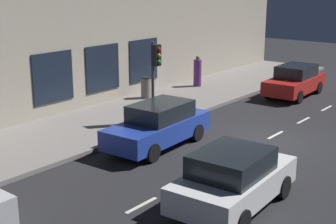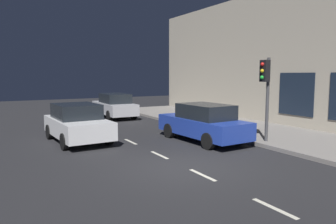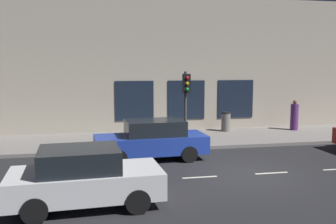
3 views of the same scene
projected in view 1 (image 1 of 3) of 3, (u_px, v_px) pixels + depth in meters
name	position (u px, v px, depth m)	size (l,w,h in m)	color
ground_plane	(263.00, 141.00, 18.15)	(60.00, 60.00, 0.00)	#232326
sidewalk	(139.00, 112.00, 21.91)	(4.50, 32.00, 0.15)	gray
building_facade	(96.00, 27.00, 22.49)	(0.65, 32.00, 7.43)	#B2A893
lane_centre_line	(276.00, 135.00, 18.90)	(0.12, 27.20, 0.01)	beige
traffic_light	(155.00, 66.00, 19.39)	(0.47, 0.32, 3.31)	#424244
parked_car_0	(295.00, 81.00, 25.06)	(1.95, 4.31, 1.58)	red
parked_car_1	(159.00, 125.00, 17.47)	(1.99, 4.48, 1.58)	#1E389E
parked_car_3	(233.00, 179.00, 12.78)	(2.13, 4.09, 1.58)	silver
pedestrian_0	(197.00, 72.00, 26.67)	(0.53, 0.53, 1.67)	#5B2D70
trash_bin	(146.00, 87.00, 24.04)	(0.52, 0.52, 1.05)	slate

